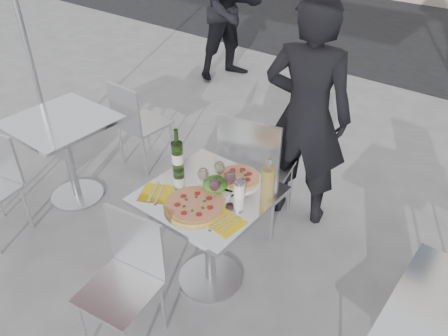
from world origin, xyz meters
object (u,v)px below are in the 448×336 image
Objects in this scene: side_table_left at (65,143)px; wineglass_red_b at (230,179)px; wineglass_red_a at (215,185)px; napkin_right at (225,222)px; pedestrian_a at (231,10)px; wine_bottle at (177,155)px; wineglass_white_a at (203,175)px; woman_diner at (306,117)px; carafe at (268,184)px; main_table at (209,220)px; pizza_far at (238,178)px; chair_near at (127,272)px; napkin_left at (156,193)px; salad_plate at (215,185)px; side_chair_lfar at (136,119)px; sugar_shaker at (239,189)px; pizza_near at (194,205)px; chair_far at (254,164)px; wineglass_white_b at (219,168)px.

side_table_left is 1.64m from wineglass_red_b.
wineglass_red_a is 0.23m from napkin_right.
pedestrian_a is 3.40m from wine_bottle.
side_table_left is 4.76× the size of wineglass_white_a.
pedestrian_a reaches higher than wine_bottle.
woman_diner is at bearing 103.03° from napkin_right.
main_table is at bearing -152.74° from carafe.
pizza_far is 1.02× the size of wine_bottle.
chair_near is 0.48× the size of woman_diner.
napkin_left is (-0.24, -0.20, 0.21)m from main_table.
pizza_far is 1.37× the size of salad_plate.
carafe is (0.25, -0.06, 0.10)m from pizza_far.
salad_plate is (-0.05, -0.17, 0.02)m from pizza_far.
salad_plate is at bearing 69.84° from chair_near.
sugar_shaker is (1.57, -0.57, 0.30)m from side_chair_lfar.
pedestrian_a is 3.77m from pizza_near.
wineglass_red_a reaches higher than sugar_shaker.
side_table_left is 2.54× the size of wine_bottle.
wineglass_white_a is at bearing 82.34° from chair_far.
pizza_near is 0.37m from pizza_far.
carafe is 0.22m from wineglass_red_b.
wineglass_red_b reaches higher than salad_plate.
chair_near reaches higher than napkin_right.
chair_far is 3.40× the size of wine_bottle.
side_table_left is 2.49× the size of pizza_far.
side_chair_lfar reaches higher than pizza_far.
chair_far reaches higher than chair_near.
sugar_shaker is at bearing 79.63° from woman_diner.
wineglass_red_a is 1.00× the size of wineglass_red_b.
chair_near reaches higher than pizza_near.
chair_near is (-0.11, -0.58, -0.04)m from main_table.
chair_far is 6.36× the size of wineglass_white_a.
wineglass_white_a is at bearing 112.07° from pizza_near.
wine_bottle is at bearing 166.83° from wineglass_white_a.
napkin_left is (-0.20, -0.20, -0.11)m from wineglass_white_a.
pizza_near is (2.12, -3.12, -0.12)m from pedestrian_a.
woman_diner is 0.79m from pizza_far.
side_table_left is at bearing -175.41° from wineglass_white_b.
napkin_left and napkin_right have the same top height.
side_chair_lfar reaches higher than napkin_left.
napkin_left is (-0.33, -1.19, -0.13)m from woman_diner.
main_table is 4.76× the size of wineglass_white_b.
napkin_left is at bearing -76.29° from wine_bottle.
salad_plate is at bearing 127.62° from wineglass_red_a.
sugar_shaker is (2.26, -2.88, -0.08)m from pedestrian_a.
pedestrian_a is at bearing 128.12° from pizza_far.
wine_bottle is 0.27m from wineglass_white_a.
wineglass_red_a is (0.07, -0.03, 0.32)m from main_table.
woman_diner is at bearing -165.83° from side_chair_lfar.
side_chair_lfar is 2.89× the size of wine_bottle.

